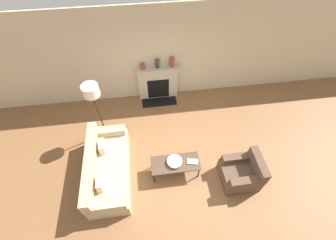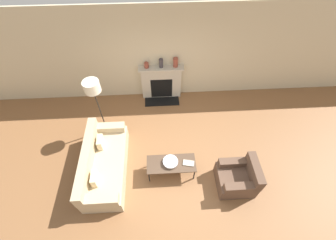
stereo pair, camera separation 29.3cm
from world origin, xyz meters
name	(u,v)px [view 1 (the left image)]	position (x,y,z in m)	size (l,w,h in m)	color
ground_plane	(176,172)	(0.00, 0.00, 0.00)	(18.00, 18.00, 0.00)	brown
wall_back	(161,55)	(0.00, 2.90, 1.45)	(18.00, 0.06, 2.90)	beige
fireplace	(158,83)	(-0.14, 2.76, 0.56)	(1.33, 0.59, 1.15)	beige
couch	(107,168)	(-1.66, 0.17, 0.30)	(0.93, 2.13, 0.82)	tan
armchair_near	(242,173)	(1.53, -0.37, 0.30)	(0.85, 0.79, 0.82)	brown
coffee_table	(175,164)	(-0.02, 0.02, 0.41)	(1.16, 0.50, 0.45)	#4C3828
bowl	(175,161)	(-0.03, 0.03, 0.50)	(0.36, 0.36, 0.08)	silver
book	(193,162)	(0.39, -0.01, 0.46)	(0.29, 0.20, 0.02)	#B2A893
floor_lamp	(92,94)	(-1.78, 1.45, 1.56)	(0.39, 0.39, 1.82)	black
mantel_vase_left	(143,66)	(-0.55, 2.77, 1.23)	(0.13, 0.13, 0.16)	brown
mantel_vase_center_left	(157,64)	(-0.13, 2.77, 1.28)	(0.12, 0.12, 0.26)	#3D383D
mantel_vase_center_right	(172,62)	(0.28, 2.77, 1.29)	(0.14, 0.14, 0.28)	brown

